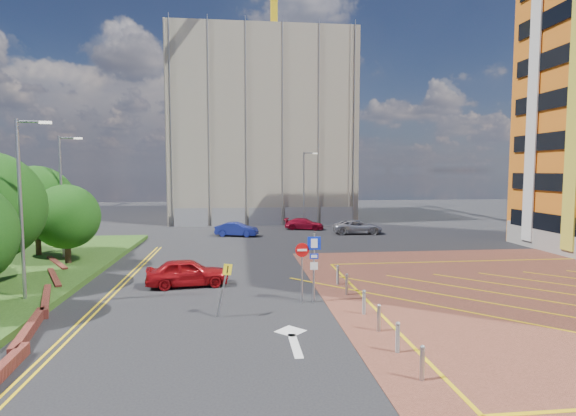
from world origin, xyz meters
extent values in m
plane|color=black|center=(0.00, 0.00, 0.00)|extent=(140.00, 140.00, 0.00)
cube|color=maroon|center=(-10.60, -2.00, 0.20)|extent=(1.25, 4.56, 0.40)
cube|color=maroon|center=(-11.60, 2.00, 0.20)|extent=(1.86, 4.43, 0.40)
cube|color=maroon|center=(-12.80, 6.00, 0.20)|extent=(2.29, 4.27, 0.40)
cube|color=maroon|center=(-14.20, 10.00, 0.20)|extent=(2.69, 4.06, 0.40)
cylinder|color=#3D2B1C|center=(-13.50, 10.00, 1.20)|extent=(0.36, 0.36, 1.80)
sphere|color=#0F390D|center=(-13.50, 10.00, 3.20)|extent=(4.00, 4.00, 4.00)
cylinder|color=#3D2B1C|center=(-16.50, 13.00, 1.40)|extent=(0.36, 0.36, 2.20)
sphere|color=#0F390D|center=(-16.50, 13.00, 3.88)|extent=(5.00, 5.00, 5.00)
cylinder|color=#9EA0A8|center=(-12.50, 2.00, 4.30)|extent=(0.16, 0.16, 8.00)
cylinder|color=#9EA0A8|center=(-11.90, 2.00, 8.18)|extent=(1.20, 0.10, 0.10)
cube|color=silver|center=(-11.30, 2.00, 8.15)|extent=(0.50, 0.15, 0.12)
cylinder|color=#9EA0A8|center=(-14.50, 12.00, 4.30)|extent=(0.16, 0.16, 8.00)
cylinder|color=#9EA0A8|center=(-13.90, 12.00, 8.18)|extent=(1.20, 0.10, 0.10)
cube|color=silver|center=(-13.30, 12.00, 8.15)|extent=(0.50, 0.15, 0.12)
cylinder|color=#9EA0A8|center=(4.00, 28.00, 4.00)|extent=(0.16, 0.16, 8.00)
cylinder|color=#9EA0A8|center=(4.60, 28.00, 7.88)|extent=(1.20, 0.10, 0.10)
cube|color=silver|center=(5.20, 28.00, 7.85)|extent=(0.50, 0.15, 0.12)
cylinder|color=#9EA0A8|center=(0.50, 1.00, 1.60)|extent=(0.10, 0.10, 3.20)
cube|color=#0B25C6|center=(0.50, 0.97, 2.75)|extent=(0.60, 0.04, 0.60)
cube|color=white|center=(0.50, 0.94, 2.75)|extent=(0.30, 0.02, 0.42)
cube|color=#0B25C6|center=(0.50, 0.97, 2.15)|extent=(0.40, 0.04, 0.25)
cube|color=white|center=(0.50, 0.94, 2.15)|extent=(0.28, 0.02, 0.14)
cube|color=white|center=(0.50, 0.97, 1.70)|extent=(0.35, 0.04, 0.35)
cylinder|color=#9EA0A8|center=(-0.05, 1.00, 1.35)|extent=(0.08, 0.08, 2.70)
cylinder|color=red|center=(-0.05, 0.97, 2.45)|extent=(0.64, 0.04, 0.64)
cube|color=white|center=(-0.05, 0.94, 2.45)|extent=(0.44, 0.02, 0.10)
cylinder|color=#9EA0A8|center=(-3.60, -0.66, 1.10)|extent=(0.55, 0.08, 2.17)
cube|color=yellow|center=(-3.38, -0.69, 2.00)|extent=(0.41, 0.41, 0.54)
cylinder|color=#9EA0A8|center=(2.30, -7.00, 0.47)|extent=(0.14, 0.14, 0.90)
cylinder|color=black|center=(2.30, -5.00, 0.47)|extent=(0.14, 0.14, 0.90)
cylinder|color=#9EA0A8|center=(2.30, -3.00, 0.47)|extent=(0.14, 0.14, 0.90)
cylinder|color=black|center=(2.30, -1.00, 0.47)|extent=(0.14, 0.14, 0.90)
cylinder|color=#9EA0A8|center=(2.30, 2.00, 0.47)|extent=(0.14, 0.14, 0.90)
cylinder|color=black|center=(2.30, 4.00, 0.47)|extent=(0.14, 0.14, 0.90)
cube|color=#A99F8B|center=(0.00, 40.00, 11.00)|extent=(21.20, 19.20, 22.00)
cube|color=yellow|center=(2.00, 42.00, 17.00)|extent=(0.90, 0.90, 34.00)
cube|color=gray|center=(1.00, 30.00, 1.00)|extent=(21.60, 0.06, 2.00)
imported|color=#9C0D11|center=(-5.59, 4.62, 0.72)|extent=(4.42, 2.22, 1.44)
imported|color=navy|center=(-3.09, 22.34, 0.64)|extent=(4.12, 2.31, 1.29)
imported|color=#AA0E28|center=(3.80, 26.35, 0.58)|extent=(4.29, 2.71, 1.16)
imported|color=#A6A5AC|center=(8.43, 22.73, 0.65)|extent=(4.83, 2.49, 1.30)
camera|label=1|loc=(-2.92, -18.97, 6.05)|focal=28.00mm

